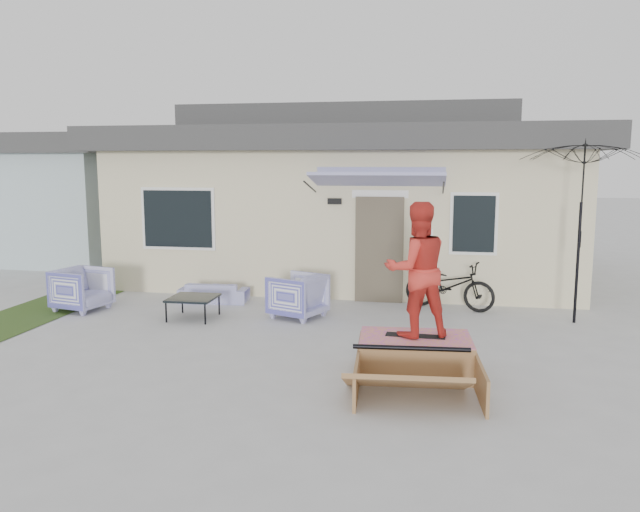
% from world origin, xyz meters
% --- Properties ---
extents(ground, '(90.00, 90.00, 0.00)m').
position_xyz_m(ground, '(0.00, 0.00, 0.00)').
color(ground, '#B1B1B1').
rests_on(ground, ground).
extents(grass_strip, '(1.40, 8.00, 0.01)m').
position_xyz_m(grass_strip, '(-5.20, 2.00, 0.00)').
color(grass_strip, '#2B4419').
rests_on(grass_strip, ground).
extents(house, '(10.80, 8.49, 4.10)m').
position_xyz_m(house, '(0.00, 7.99, 1.94)').
color(house, beige).
rests_on(house, ground).
extents(neighbor_house, '(8.60, 7.60, 3.50)m').
position_xyz_m(neighbor_house, '(-10.50, 10.00, 1.78)').
color(neighbor_house, '#A2B7BD').
rests_on(neighbor_house, ground).
extents(loveseat, '(1.39, 0.50, 0.53)m').
position_xyz_m(loveseat, '(-2.23, 3.85, 0.27)').
color(loveseat, '#4443AB').
rests_on(loveseat, ground).
extents(armchair_left, '(0.98, 1.02, 0.89)m').
position_xyz_m(armchair_left, '(-4.43, 2.74, 0.44)').
color(armchair_left, '#4443AB').
rests_on(armchair_left, ground).
extents(armchair_right, '(1.05, 1.08, 0.87)m').
position_xyz_m(armchair_right, '(-0.32, 2.95, 0.43)').
color(armchair_right, '#4443AB').
rests_on(armchair_right, ground).
extents(coffee_table, '(0.81, 0.81, 0.39)m').
position_xyz_m(coffee_table, '(-2.13, 2.51, 0.20)').
color(coffee_table, black).
rests_on(coffee_table, ground).
extents(bicycle, '(1.84, 1.12, 1.11)m').
position_xyz_m(bicycle, '(2.37, 4.10, 0.56)').
color(bicycle, black).
rests_on(bicycle, ground).
extents(patio_umbrella, '(2.59, 2.50, 2.20)m').
position_xyz_m(patio_umbrella, '(4.50, 3.44, 1.75)').
color(patio_umbrella, black).
rests_on(patio_umbrella, ground).
extents(skate_ramp, '(1.59, 2.03, 0.48)m').
position_xyz_m(skate_ramp, '(1.86, 0.26, 0.24)').
color(skate_ramp, olive).
rests_on(skate_ramp, ground).
extents(skateboard, '(0.79, 0.24, 0.05)m').
position_xyz_m(skateboard, '(1.86, 0.31, 0.51)').
color(skateboard, black).
rests_on(skateboard, skate_ramp).
extents(skater, '(1.04, 0.93, 1.76)m').
position_xyz_m(skater, '(1.86, 0.31, 1.41)').
color(skater, red).
rests_on(skater, skateboard).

